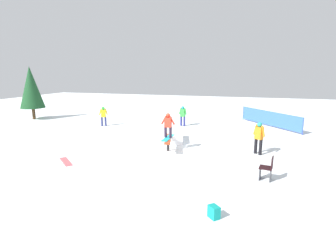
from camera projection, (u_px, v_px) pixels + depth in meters
ground_plane at (168, 151)px, 12.92m from camera, size 60.00×60.00×0.00m
rail_feature at (168, 140)px, 12.81m from camera, size 1.91×0.76×0.65m
snow_kicker_ramp at (169, 137)px, 14.75m from camera, size 2.12×1.91×0.43m
main_rider_on_rail at (168, 126)px, 12.67m from camera, size 1.44×0.70×1.23m
bystander_yellow at (103, 115)px, 18.71m from camera, size 0.38×0.58×1.39m
bystander_green at (183, 115)px, 18.71m from camera, size 0.25×0.60×1.43m
bystander_orange at (259, 136)px, 12.22m from camera, size 0.50×0.56×1.54m
loose_snowboard_coral at (66, 162)px, 11.33m from camera, size 1.03×1.15×0.02m
folding_chair at (267, 169)px, 9.34m from camera, size 0.51×0.51×0.88m
backpack_on_snow at (214, 212)px, 6.95m from camera, size 0.37×0.37×0.34m
safety_fence at (269, 118)px, 18.55m from camera, size 4.43×3.67×1.10m
pine_tree_near at (31, 87)px, 21.06m from camera, size 1.88×1.88×4.27m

